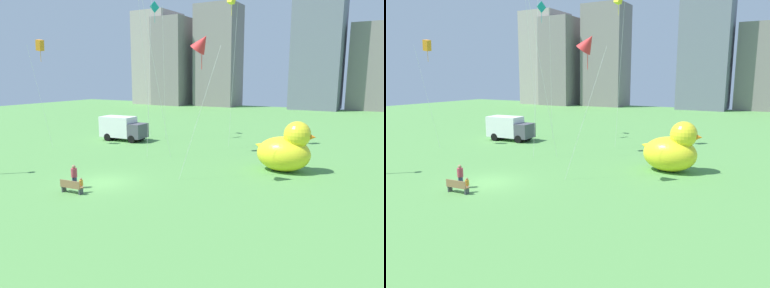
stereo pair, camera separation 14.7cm
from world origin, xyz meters
TOP-DOWN VIEW (x-y plane):
  - ground_plane at (0.00, 0.00)m, footprint 140.00×140.00m
  - park_bench at (-0.12, -2.86)m, footprint 1.63×0.59m
  - person_adult at (-0.75, -1.98)m, footprint 0.40×0.40m
  - person_child at (0.38, -2.46)m, footprint 0.25×0.25m
  - giant_inflatable_duck at (10.67, 9.59)m, footprint 4.98×3.20m
  - box_truck at (-10.03, 14.24)m, footprint 5.70×2.73m
  - city_skyline at (-16.97, 67.23)m, footprint 64.57×15.43m
  - kite_red at (6.50, 2.92)m, footprint 2.94×2.75m
  - kite_teal at (-6.41, 16.29)m, footprint 1.56×1.93m
  - kite_orange at (-14.95, 7.35)m, footprint 1.76×1.73m

SIDE VIEW (x-z plane):
  - ground_plane at x=0.00m, z-range 0.00..0.00m
  - park_bench at x=-0.12m, z-range 0.02..0.92m
  - person_child at x=0.38m, z-range 0.05..1.07m
  - person_adult at x=-0.75m, z-range 0.08..1.73m
  - box_truck at x=-10.03m, z-range 0.01..2.86m
  - giant_inflatable_duck at x=10.67m, z-range -0.31..3.82m
  - kite_red at x=6.50m, z-range 4.47..14.99m
  - kite_orange at x=-14.95m, z-range 5.00..16.39m
  - city_skyline at x=-16.97m, z-range -5.43..33.35m
  - kite_teal at x=-6.41m, z-range 6.44..22.30m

